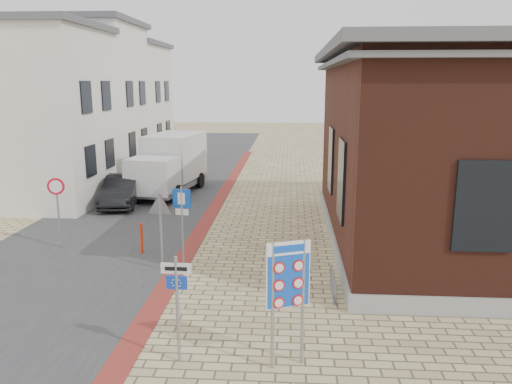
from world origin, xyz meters
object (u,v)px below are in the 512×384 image
(sedan, at_px, (122,190))
(parking_sign, at_px, (182,213))
(essen_sign, at_px, (177,294))
(bollard, at_px, (141,238))
(box_truck, at_px, (170,164))
(border_sign, at_px, (288,278))

(sedan, relative_size, parking_sign, 1.61)
(essen_sign, xyz_separation_m, parking_sign, (-1.00, 5.15, 0.28))
(parking_sign, xyz_separation_m, bollard, (-1.70, 1.30, -1.25))
(sedan, xyz_separation_m, box_truck, (1.65, 2.67, 0.85))
(essen_sign, bearing_deg, border_sign, 0.93)
(box_truck, bearing_deg, essen_sign, -67.61)
(essen_sign, relative_size, bollard, 2.16)
(sedan, distance_m, border_sign, 15.31)
(sedan, height_order, box_truck, box_truck)
(essen_sign, height_order, bollard, essen_sign)
(parking_sign, distance_m, bollard, 2.48)
(essen_sign, height_order, parking_sign, parking_sign)
(sedan, relative_size, border_sign, 1.59)
(box_truck, xyz_separation_m, border_sign, (6.17, -15.77, 0.36))
(border_sign, xyz_separation_m, bollard, (-4.92, 6.45, -1.37))
(sedan, xyz_separation_m, essen_sign, (5.60, -13.10, 0.81))
(parking_sign, relative_size, bollard, 2.46)
(box_truck, bearing_deg, bollard, -74.04)
(box_truck, distance_m, parking_sign, 11.03)
(sedan, distance_m, parking_sign, 9.25)
(sedan, distance_m, essen_sign, 14.27)
(bollard, bearing_deg, essen_sign, -67.28)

